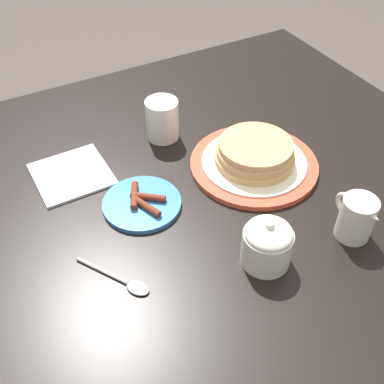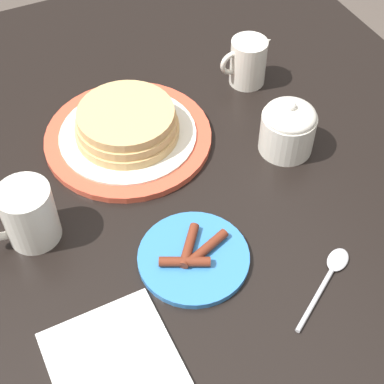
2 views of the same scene
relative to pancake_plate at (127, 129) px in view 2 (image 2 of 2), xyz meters
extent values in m
plane|color=#51473F|center=(-0.02, 0.06, -0.78)|extent=(8.00, 8.00, 0.00)
cube|color=black|center=(-0.02, 0.06, -0.04)|extent=(1.11, 1.08, 0.03)
cube|color=black|center=(-0.51, -0.42, -0.42)|extent=(0.07, 0.07, 0.72)
cylinder|color=#DB5138|center=(0.00, 0.00, -0.02)|extent=(0.28, 0.28, 0.01)
cylinder|color=white|center=(0.00, 0.00, -0.01)|extent=(0.23, 0.23, 0.00)
cylinder|color=tan|center=(0.00, 0.00, 0.00)|extent=(0.17, 0.17, 0.02)
cylinder|color=tan|center=(0.00, 0.00, 0.02)|extent=(0.17, 0.17, 0.02)
cylinder|color=tan|center=(0.00, 0.00, 0.03)|extent=(0.16, 0.16, 0.02)
cylinder|color=#337AC6|center=(0.01, 0.27, -0.02)|extent=(0.16, 0.16, 0.01)
cylinder|color=maroon|center=(-0.01, 0.27, -0.01)|extent=(0.07, 0.04, 0.01)
cylinder|color=maroon|center=(0.02, 0.27, -0.01)|extent=(0.07, 0.04, 0.01)
cylinder|color=maroon|center=(0.01, 0.25, -0.01)|extent=(0.06, 0.06, 0.01)
cylinder|color=silver|center=(0.20, 0.13, 0.02)|extent=(0.08, 0.08, 0.10)
torus|color=silver|center=(0.23, 0.13, 0.02)|extent=(0.07, 0.01, 0.07)
cylinder|color=brown|center=(0.20, 0.13, 0.06)|extent=(0.07, 0.07, 0.00)
cylinder|color=silver|center=(-0.26, -0.05, 0.02)|extent=(0.07, 0.07, 0.09)
cone|color=silver|center=(-0.29, -0.05, 0.05)|extent=(0.04, 0.03, 0.04)
torus|color=silver|center=(-0.22, -0.05, 0.03)|extent=(0.05, 0.01, 0.05)
cylinder|color=silver|center=(-0.23, 0.13, 0.01)|extent=(0.09, 0.09, 0.07)
ellipsoid|color=silver|center=(-0.23, 0.13, 0.05)|extent=(0.08, 0.08, 0.03)
sphere|color=silver|center=(-0.23, 0.13, 0.07)|extent=(0.02, 0.02, 0.02)
cube|color=white|center=(0.16, 0.36, -0.02)|extent=(0.16, 0.16, 0.01)
cylinder|color=silver|center=(-0.11, 0.40, -0.02)|extent=(0.10, 0.06, 0.01)
ellipsoid|color=silver|center=(-0.18, 0.36, -0.02)|extent=(0.05, 0.05, 0.01)
camera|label=1|loc=(-0.65, 0.51, 0.66)|focal=45.00mm
camera|label=2|loc=(0.21, 0.69, 0.67)|focal=55.00mm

